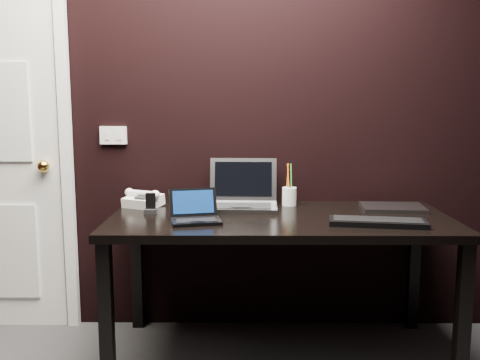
{
  "coord_description": "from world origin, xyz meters",
  "views": [
    {
      "loc": [
        0.12,
        -1.23,
        1.31
      ],
      "look_at": [
        0.1,
        1.35,
        0.93
      ],
      "focal_mm": 40.0,
      "sensor_mm": 36.0,
      "label": 1
    }
  ],
  "objects_px": {
    "desk_phone": "(143,200)",
    "mobile_phone": "(151,206)",
    "netbook": "(195,215)",
    "closed_laptop": "(393,208)",
    "desk": "(280,231)",
    "pen_cup": "(289,196)",
    "silver_laptop": "(242,199)",
    "ext_keyboard": "(378,222)"
  },
  "relations": [
    {
      "from": "desk",
      "to": "desk_phone",
      "type": "distance_m",
      "value": 0.77
    },
    {
      "from": "mobile_phone",
      "to": "desk_phone",
      "type": "bearing_deg",
      "value": 113.34
    },
    {
      "from": "silver_laptop",
      "to": "pen_cup",
      "type": "height_order",
      "value": "silver_laptop"
    },
    {
      "from": "desk",
      "to": "netbook",
      "type": "xyz_separation_m",
      "value": [
        -0.41,
        -0.13,
        0.11
      ]
    },
    {
      "from": "netbook",
      "to": "mobile_phone",
      "type": "bearing_deg",
      "value": 141.05
    },
    {
      "from": "ext_keyboard",
      "to": "mobile_phone",
      "type": "xyz_separation_m",
      "value": [
        -1.11,
        0.26,
        0.02
      ]
    },
    {
      "from": "desk",
      "to": "closed_laptop",
      "type": "distance_m",
      "value": 0.63
    },
    {
      "from": "desk_phone",
      "to": "pen_cup",
      "type": "xyz_separation_m",
      "value": [
        0.8,
        0.05,
        0.02
      ]
    },
    {
      "from": "ext_keyboard",
      "to": "mobile_phone",
      "type": "height_order",
      "value": "mobile_phone"
    },
    {
      "from": "pen_cup",
      "to": "netbook",
      "type": "bearing_deg",
      "value": -139.89
    },
    {
      "from": "desk_phone",
      "to": "mobile_phone",
      "type": "height_order",
      "value": "mobile_phone"
    },
    {
      "from": "silver_laptop",
      "to": "mobile_phone",
      "type": "height_order",
      "value": "silver_laptop"
    },
    {
      "from": "netbook",
      "to": "mobile_phone",
      "type": "height_order",
      "value": "netbook"
    },
    {
      "from": "desk",
      "to": "ext_keyboard",
      "type": "distance_m",
      "value": 0.49
    },
    {
      "from": "silver_laptop",
      "to": "closed_laptop",
      "type": "relative_size",
      "value": 1.12
    },
    {
      "from": "silver_laptop",
      "to": "mobile_phone",
      "type": "relative_size",
      "value": 3.7
    },
    {
      "from": "silver_laptop",
      "to": "closed_laptop",
      "type": "bearing_deg",
      "value": -2.88
    },
    {
      "from": "desk",
      "to": "mobile_phone",
      "type": "xyz_separation_m",
      "value": [
        -0.66,
        0.07,
        0.12
      ]
    },
    {
      "from": "desk_phone",
      "to": "pen_cup",
      "type": "relative_size",
      "value": 0.98
    },
    {
      "from": "silver_laptop",
      "to": "netbook",
      "type": "bearing_deg",
      "value": -124.52
    },
    {
      "from": "desk",
      "to": "pen_cup",
      "type": "height_order",
      "value": "pen_cup"
    },
    {
      "from": "closed_laptop",
      "to": "netbook",
      "type": "bearing_deg",
      "value": -164.27
    },
    {
      "from": "ext_keyboard",
      "to": "pen_cup",
      "type": "relative_size",
      "value": 1.98
    },
    {
      "from": "desk",
      "to": "mobile_phone",
      "type": "bearing_deg",
      "value": 174.03
    },
    {
      "from": "desk",
      "to": "closed_laptop",
      "type": "bearing_deg",
      "value": 14.41
    },
    {
      "from": "desk",
      "to": "silver_laptop",
      "type": "bearing_deg",
      "value": 133.82
    },
    {
      "from": "ext_keyboard",
      "to": "pen_cup",
      "type": "bearing_deg",
      "value": 128.44
    },
    {
      "from": "desk",
      "to": "closed_laptop",
      "type": "relative_size",
      "value": 5.02
    },
    {
      "from": "desk",
      "to": "netbook",
      "type": "distance_m",
      "value": 0.45
    },
    {
      "from": "netbook",
      "to": "mobile_phone",
      "type": "relative_size",
      "value": 2.63
    },
    {
      "from": "pen_cup",
      "to": "desk",
      "type": "bearing_deg",
      "value": -104.2
    },
    {
      "from": "desk",
      "to": "desk_phone",
      "type": "relative_size",
      "value": 7.43
    },
    {
      "from": "ext_keyboard",
      "to": "pen_cup",
      "type": "height_order",
      "value": "pen_cup"
    },
    {
      "from": "mobile_phone",
      "to": "pen_cup",
      "type": "bearing_deg",
      "value": 15.78
    },
    {
      "from": "netbook",
      "to": "closed_laptop",
      "type": "height_order",
      "value": "netbook"
    },
    {
      "from": "closed_laptop",
      "to": "mobile_phone",
      "type": "xyz_separation_m",
      "value": [
        -1.27,
        -0.09,
        0.03
      ]
    },
    {
      "from": "desk",
      "to": "netbook",
      "type": "bearing_deg",
      "value": -162.38
    },
    {
      "from": "netbook",
      "to": "closed_laptop",
      "type": "xyz_separation_m",
      "value": [
        1.02,
        0.29,
        -0.02
      ]
    },
    {
      "from": "mobile_phone",
      "to": "desk",
      "type": "bearing_deg",
      "value": -5.97
    },
    {
      "from": "ext_keyboard",
      "to": "closed_laptop",
      "type": "distance_m",
      "value": 0.39
    },
    {
      "from": "silver_laptop",
      "to": "desk_phone",
      "type": "distance_m",
      "value": 0.54
    },
    {
      "from": "mobile_phone",
      "to": "silver_laptop",
      "type": "bearing_deg",
      "value": 15.03
    }
  ]
}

